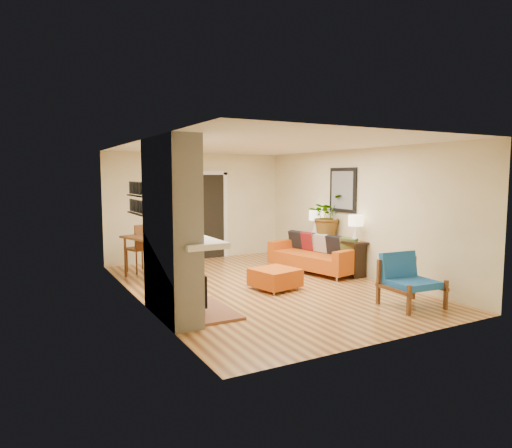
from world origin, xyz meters
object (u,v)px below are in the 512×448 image
object	(u,v)px
blue_chair	(407,277)
dining_table	(155,244)
sofa	(317,255)
ottoman	(275,277)
houseplant	(327,215)
lamp_far	(315,219)
lamp_near	(356,225)
console_table	(334,244)

from	to	relation	value
blue_chair	dining_table	world-z (taller)	dining_table
sofa	ottoman	bearing A→B (deg)	-149.77
blue_chair	houseplant	size ratio (longest dim) A/B	0.90
sofa	lamp_far	bearing A→B (deg)	57.64
dining_table	lamp_near	xyz separation A→B (m)	(3.59, -1.87, 0.38)
lamp_near	houseplant	xyz separation A→B (m)	(-0.01, 0.93, 0.13)
console_table	houseplant	world-z (taller)	houseplant
ottoman	blue_chair	distance (m)	2.30
dining_table	lamp_near	bearing A→B (deg)	-27.47
dining_table	houseplant	world-z (taller)	houseplant
console_table	blue_chair	bearing A→B (deg)	-103.34
sofa	dining_table	xyz separation A→B (m)	(-3.25, 1.03, 0.33)
sofa	ottoman	world-z (taller)	sofa
sofa	lamp_near	distance (m)	1.15
sofa	dining_table	world-z (taller)	dining_table
lamp_near	lamp_far	size ratio (longest dim) A/B	1.00
console_table	lamp_far	distance (m)	0.84
sofa	ottoman	distance (m)	1.87
lamp_near	ottoman	bearing A→B (deg)	-176.94
lamp_near	sofa	bearing A→B (deg)	112.31
sofa	houseplant	world-z (taller)	houseplant
lamp_far	blue_chair	bearing A→B (deg)	-100.69
sofa	lamp_near	size ratio (longest dim) A/B	4.03
dining_table	houseplant	size ratio (longest dim) A/B	2.13
sofa	blue_chair	size ratio (longest dim) A/B	2.60
ottoman	lamp_near	bearing A→B (deg)	3.06
houseplant	sofa	bearing A→B (deg)	-163.22
console_table	lamp_far	xyz separation A→B (m)	(0.00, 0.68, 0.49)
lamp_far	houseplant	size ratio (longest dim) A/B	0.58
sofa	console_table	size ratio (longest dim) A/B	1.18
sofa	lamp_far	xyz separation A→B (m)	(0.34, 0.54, 0.71)
ottoman	blue_chair	bearing A→B (deg)	-54.79
ottoman	console_table	xyz separation A→B (m)	(1.95, 0.80, 0.36)
lamp_far	houseplant	bearing A→B (deg)	-91.30
console_table	ottoman	bearing A→B (deg)	-157.81
sofa	lamp_far	world-z (taller)	lamp_far
console_table	lamp_far	bearing A→B (deg)	90.00
console_table	houseplant	size ratio (longest dim) A/B	2.00
blue_chair	lamp_far	bearing A→B (deg)	79.31
sofa	console_table	distance (m)	0.43
blue_chair	lamp_far	xyz separation A→B (m)	(0.63, 3.35, 0.61)
ottoman	houseplant	world-z (taller)	houseplant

